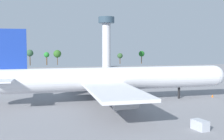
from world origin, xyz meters
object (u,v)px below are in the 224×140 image
Objects in this scene: control_tower at (106,37)px; cargo_airplane at (111,79)px; cargo_container_fore at (200,125)px; safety_cone_nose at (212,96)px.

cargo_airplane is at bearing -102.24° from control_tower.
control_tower reaches higher than cargo_airplane.
cargo_container_fore is (9.94, -29.06, -5.53)m from cargo_airplane.
safety_cone_nose is 0.02× the size of control_tower.
cargo_airplane is 83.23× the size of safety_cone_nose.
control_tower is (28.08, 129.47, 16.64)m from cargo_airplane.
safety_cone_nose is 132.08m from control_tower.
control_tower is at bearing 77.76° from cargo_airplane.
cargo_airplane reaches higher than cargo_container_fore.
cargo_container_fore reaches higher than safety_cone_nose.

